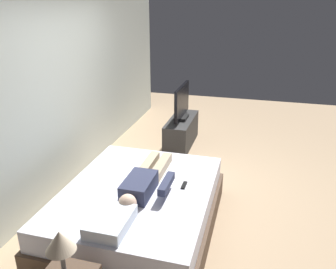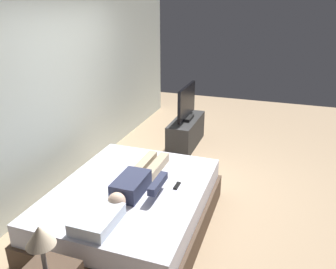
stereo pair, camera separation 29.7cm
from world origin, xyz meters
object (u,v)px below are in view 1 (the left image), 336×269
object	(u,v)px
bed	(139,210)
lamp	(60,242)
remote	(184,185)
tv_stand	(181,132)
pillow	(111,222)
tv	(182,103)
person	(145,181)

from	to	relation	value
bed	lamp	size ratio (longest dim) A/B	4.88
remote	tv_stand	distance (m)	2.38
bed	pillow	distance (m)	0.78
remote	lamp	distance (m)	1.64
tv	lamp	world-z (taller)	tv
bed	remote	world-z (taller)	remote
lamp	tv_stand	bearing A→B (deg)	-0.00
lamp	remote	bearing A→B (deg)	-20.60
person	tv_stand	bearing A→B (deg)	3.76
bed	lamp	distance (m)	1.45
remote	pillow	bearing A→B (deg)	151.86
bed	tv	bearing A→B (deg)	2.14
person	lamp	size ratio (longest dim) A/B	3.00
pillow	remote	xyz separation A→B (m)	(0.88, -0.47, -0.05)
person	bed	bearing A→B (deg)	112.90
tv_stand	tv	distance (m)	0.53
bed	tv_stand	world-z (taller)	bed
person	tv	world-z (taller)	tv
person	remote	xyz separation A→B (m)	(0.15, -0.40, -0.07)
tv	lamp	xyz separation A→B (m)	(-3.80, 0.00, 0.07)
tv	lamp	distance (m)	3.80
pillow	tv_stand	world-z (taller)	pillow
remote	person	bearing A→B (deg)	110.47
person	tv_stand	size ratio (longest dim) A/B	1.15
person	tv	distance (m)	2.46
remote	tv_stand	world-z (taller)	remote
bed	pillow	size ratio (longest dim) A/B	4.27
tv	bed	bearing A→B (deg)	-177.86
tv	pillow	bearing A→B (deg)	-178.33
remote	lamp	world-z (taller)	lamp
lamp	person	bearing A→B (deg)	-6.78
bed	tv	distance (m)	2.53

